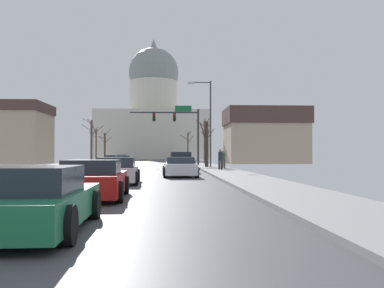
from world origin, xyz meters
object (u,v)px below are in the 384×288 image
sedan_near_05 (94,180)px  pedestrian_01 (224,158)px  sedan_oncoming_01 (111,159)px  sedan_oncoming_02 (122,158)px  sedan_near_02 (182,165)px  sedan_oncoming_00 (123,160)px  sedan_near_00 (178,162)px  sedan_near_04 (117,171)px  signal_gantry (179,123)px  sedan_near_06 (33,201)px  pickup_truck_near_01 (181,161)px  pedestrian_00 (220,158)px  sedan_near_03 (180,167)px  street_lamp_right (208,116)px

sedan_near_05 → pedestrian_01: (7.20, 24.15, 0.44)m
sedan_oncoming_01 → sedan_oncoming_02: size_ratio=0.93×
sedan_near_02 → sedan_oncoming_00: 25.09m
sedan_near_00 → sedan_near_04: 24.63m
sedan_oncoming_02 → pedestrian_01: 47.89m
sedan_near_00 → sedan_near_02: 12.59m
sedan_near_02 → pedestrian_01: pedestrian_01 is taller
sedan_near_00 → sedan_oncoming_02: bearing=104.8°
sedan_near_04 → signal_gantry: bearing=82.9°
signal_gantry → sedan_near_02: (-0.10, -16.63, -4.42)m
sedan_near_04 → sedan_near_06: sedan_near_04 is taller
pickup_truck_near_01 → sedan_near_05: bearing=-97.6°
sedan_near_00 → sedan_near_02: (0.05, -12.59, -0.02)m
sedan_oncoming_01 → pedestrian_00: size_ratio=2.61×
pedestrian_00 → pedestrian_01: (0.70, 3.47, -0.04)m
sedan_near_02 → sedan_oncoming_02: (-10.26, 51.34, 0.03)m
signal_gantry → sedan_near_02: size_ratio=1.81×
sedan_near_00 → sedan_oncoming_00: bearing=121.4°
signal_gantry → sedan_near_06: size_ratio=1.77×
pickup_truck_near_01 → sedan_near_03: size_ratio=1.33×
sedan_near_05 → sedan_near_06: bearing=-90.8°
sedan_near_03 → pedestrian_01: 12.21m
sedan_near_05 → sedan_near_06: (-0.08, -5.74, -0.02)m
sedan_near_02 → sedan_near_04: sedan_near_04 is taller
sedan_near_05 → sedan_oncoming_01: size_ratio=1.03×
sedan_near_04 → sedan_oncoming_02: (-6.80, 63.13, -0.01)m
signal_gantry → sedan_oncoming_01: 24.20m
sedan_oncoming_02 → pedestrian_00: pedestrian_00 is taller
sedan_near_00 → sedan_oncoming_01: (-10.52, 25.31, -0.02)m
sedan_oncoming_00 → pedestrian_01: size_ratio=2.92×
sedan_near_02 → sedan_oncoming_02: size_ratio=0.93×
sedan_near_04 → sedan_oncoming_00: (-3.60, 35.87, -0.04)m
pickup_truck_near_01 → sedan_near_02: pickup_truck_near_01 is taller
sedan_near_00 → sedan_near_05: (-3.32, -31.17, 0.02)m
sedan_oncoming_01 → sedan_oncoming_02: sedan_oncoming_02 is taller
sedan_near_05 → sedan_near_00: bearing=83.9°
sedan_near_06 → sedan_oncoming_00: sedan_near_06 is taller
sedan_near_03 → sedan_near_06: same height
sedan_near_02 → sedan_oncoming_00: (-7.06, 24.08, 0.00)m
sedan_near_02 → sedan_near_06: bearing=-98.1°
sedan_near_04 → sedan_near_06: size_ratio=0.99×
street_lamp_right → sedan_near_04: size_ratio=1.85×
signal_gantry → pedestrian_00: (3.04, -14.53, -3.91)m
sedan_near_00 → pedestrian_00: size_ratio=2.81×
sedan_oncoming_01 → sedan_oncoming_00: bearing=-75.7°
pickup_truck_near_01 → sedan_oncoming_01: (-10.67, 30.66, -0.16)m
pedestrian_01 → sedan_near_05: bearing=-106.6°
sedan_near_05 → sedan_oncoming_01: 56.94m
sedan_near_05 → sedan_near_04: bearing=90.8°
sedan_near_03 → sedan_near_05: size_ratio=0.97×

